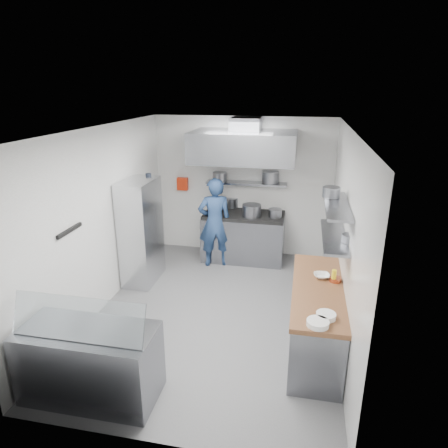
% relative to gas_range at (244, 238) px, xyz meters
% --- Properties ---
extents(floor, '(5.00, 5.00, 0.00)m').
position_rel_gas_range_xyz_m(floor, '(-0.10, -2.10, -0.45)').
color(floor, '#4E4E50').
rests_on(floor, ground).
extents(ceiling, '(5.00, 5.00, 0.00)m').
position_rel_gas_range_xyz_m(ceiling, '(-0.10, -2.10, 2.35)').
color(ceiling, silver).
rests_on(ceiling, wall_back).
extents(wall_back, '(3.60, 2.80, 0.02)m').
position_rel_gas_range_xyz_m(wall_back, '(-0.10, 0.40, 0.95)').
color(wall_back, white).
rests_on(wall_back, floor).
extents(wall_front, '(3.60, 2.80, 0.02)m').
position_rel_gas_range_xyz_m(wall_front, '(-0.10, -4.60, 0.95)').
color(wall_front, white).
rests_on(wall_front, floor).
extents(wall_left, '(2.80, 5.00, 0.02)m').
position_rel_gas_range_xyz_m(wall_left, '(-1.90, -2.10, 0.95)').
color(wall_left, white).
rests_on(wall_left, floor).
extents(wall_right, '(2.80, 5.00, 0.02)m').
position_rel_gas_range_xyz_m(wall_right, '(1.70, -2.10, 0.95)').
color(wall_right, white).
rests_on(wall_right, floor).
extents(gas_range, '(1.60, 0.80, 0.90)m').
position_rel_gas_range_xyz_m(gas_range, '(0.00, 0.00, 0.00)').
color(gas_range, gray).
rests_on(gas_range, floor).
extents(cooktop, '(1.57, 0.78, 0.06)m').
position_rel_gas_range_xyz_m(cooktop, '(0.00, 0.00, 0.48)').
color(cooktop, black).
rests_on(cooktop, gas_range).
extents(stock_pot_left, '(0.25, 0.25, 0.20)m').
position_rel_gas_range_xyz_m(stock_pot_left, '(-0.32, 0.39, 0.61)').
color(stock_pot_left, slate).
rests_on(stock_pot_left, cooktop).
extents(stock_pot_mid, '(0.36, 0.36, 0.24)m').
position_rel_gas_range_xyz_m(stock_pot_mid, '(0.17, -0.15, 0.63)').
color(stock_pot_mid, slate).
rests_on(stock_pot_mid, cooktop).
extents(stock_pot_right, '(0.26, 0.26, 0.16)m').
position_rel_gas_range_xyz_m(stock_pot_right, '(0.62, -0.09, 0.59)').
color(stock_pot_right, slate).
rests_on(stock_pot_right, cooktop).
extents(over_range_shelf, '(1.60, 0.30, 0.04)m').
position_rel_gas_range_xyz_m(over_range_shelf, '(0.00, 0.24, 1.07)').
color(over_range_shelf, gray).
rests_on(over_range_shelf, wall_back).
extents(shelf_pot_a, '(0.28, 0.28, 0.18)m').
position_rel_gas_range_xyz_m(shelf_pot_a, '(-0.54, 0.24, 1.18)').
color(shelf_pot_a, slate).
rests_on(shelf_pot_a, over_range_shelf).
extents(shelf_pot_b, '(0.33, 0.33, 0.22)m').
position_rel_gas_range_xyz_m(shelf_pot_b, '(0.47, 0.32, 1.20)').
color(shelf_pot_b, slate).
rests_on(shelf_pot_b, over_range_shelf).
extents(extractor_hood, '(1.90, 1.15, 0.55)m').
position_rel_gas_range_xyz_m(extractor_hood, '(0.00, -0.18, 1.85)').
color(extractor_hood, gray).
rests_on(extractor_hood, wall_back).
extents(hood_duct, '(0.55, 0.55, 0.24)m').
position_rel_gas_range_xyz_m(hood_duct, '(0.00, 0.05, 2.23)').
color(hood_duct, slate).
rests_on(hood_duct, extractor_hood).
extents(red_firebox, '(0.22, 0.10, 0.26)m').
position_rel_gas_range_xyz_m(red_firebox, '(-1.35, 0.34, 0.97)').
color(red_firebox, red).
rests_on(red_firebox, wall_back).
extents(chef, '(0.74, 0.61, 1.75)m').
position_rel_gas_range_xyz_m(chef, '(-0.50, -0.39, 0.42)').
color(chef, navy).
rests_on(chef, floor).
extents(wire_rack, '(0.50, 0.90, 1.85)m').
position_rel_gas_range_xyz_m(wire_rack, '(-1.63, -1.28, 0.48)').
color(wire_rack, silver).
rests_on(wire_rack, floor).
extents(rack_bin_a, '(0.14, 0.18, 0.16)m').
position_rel_gas_range_xyz_m(rack_bin_a, '(-1.63, -1.10, 0.35)').
color(rack_bin_a, white).
rests_on(rack_bin_a, wire_rack).
extents(rack_bin_b, '(0.13, 0.16, 0.14)m').
position_rel_gas_range_xyz_m(rack_bin_b, '(-1.63, -0.70, 0.85)').
color(rack_bin_b, yellow).
rests_on(rack_bin_b, wire_rack).
extents(rack_jar, '(0.10, 0.10, 0.18)m').
position_rel_gas_range_xyz_m(rack_jar, '(-1.58, -0.91, 1.35)').
color(rack_jar, black).
rests_on(rack_jar, wire_rack).
extents(knife_strip, '(0.04, 0.55, 0.05)m').
position_rel_gas_range_xyz_m(knife_strip, '(-1.88, -3.00, 1.10)').
color(knife_strip, black).
rests_on(knife_strip, wall_left).
extents(prep_counter_base, '(0.62, 2.00, 0.84)m').
position_rel_gas_range_xyz_m(prep_counter_base, '(1.38, -2.70, -0.03)').
color(prep_counter_base, gray).
rests_on(prep_counter_base, floor).
extents(prep_counter_top, '(0.65, 2.04, 0.06)m').
position_rel_gas_range_xyz_m(prep_counter_top, '(1.38, -2.70, 0.42)').
color(prep_counter_top, brown).
rests_on(prep_counter_top, prep_counter_base).
extents(plate_stack_a, '(0.24, 0.24, 0.06)m').
position_rel_gas_range_xyz_m(plate_stack_a, '(1.36, -3.59, 0.48)').
color(plate_stack_a, white).
rests_on(plate_stack_a, prep_counter_top).
extents(plate_stack_b, '(0.22, 0.22, 0.06)m').
position_rel_gas_range_xyz_m(plate_stack_b, '(1.45, -3.42, 0.48)').
color(plate_stack_b, white).
rests_on(plate_stack_b, prep_counter_top).
extents(copper_pan, '(0.15, 0.15, 0.06)m').
position_rel_gas_range_xyz_m(copper_pan, '(1.60, -2.49, 0.48)').
color(copper_pan, '#C75E38').
rests_on(copper_pan, prep_counter_top).
extents(squeeze_bottle, '(0.06, 0.06, 0.18)m').
position_rel_gas_range_xyz_m(squeeze_bottle, '(1.58, -2.53, 0.54)').
color(squeeze_bottle, yellow).
rests_on(squeeze_bottle, prep_counter_top).
extents(mixing_bowl, '(0.24, 0.24, 0.05)m').
position_rel_gas_range_xyz_m(mixing_bowl, '(1.43, -2.41, 0.48)').
color(mixing_bowl, white).
rests_on(mixing_bowl, prep_counter_top).
extents(wall_shelf_lower, '(0.30, 1.30, 0.04)m').
position_rel_gas_range_xyz_m(wall_shelf_lower, '(1.54, -2.40, 1.05)').
color(wall_shelf_lower, gray).
rests_on(wall_shelf_lower, wall_right).
extents(wall_shelf_upper, '(0.30, 1.30, 0.04)m').
position_rel_gas_range_xyz_m(wall_shelf_upper, '(1.54, -2.40, 1.47)').
color(wall_shelf_upper, gray).
rests_on(wall_shelf_upper, wall_right).
extents(shelf_pot_c, '(0.21, 0.21, 0.10)m').
position_rel_gas_range_xyz_m(shelf_pot_c, '(1.72, -2.62, 1.12)').
color(shelf_pot_c, slate).
rests_on(shelf_pot_c, wall_shelf_lower).
extents(shelf_pot_d, '(0.23, 0.23, 0.14)m').
position_rel_gas_range_xyz_m(shelf_pot_d, '(1.48, -2.09, 1.56)').
color(shelf_pot_d, slate).
rests_on(shelf_pot_d, wall_shelf_upper).
extents(display_case, '(1.50, 0.70, 0.85)m').
position_rel_gas_range_xyz_m(display_case, '(-1.10, -4.10, -0.03)').
color(display_case, gray).
rests_on(display_case, floor).
extents(display_glass, '(1.47, 0.19, 0.42)m').
position_rel_gas_range_xyz_m(display_glass, '(-1.10, -4.22, 0.62)').
color(display_glass, silver).
rests_on(display_glass, display_case).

